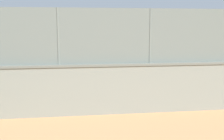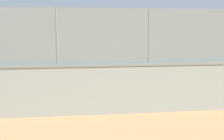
{
  "view_description": "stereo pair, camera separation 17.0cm",
  "coord_description": "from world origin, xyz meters",
  "views": [
    {
      "loc": [
        2.05,
        20.7,
        3.09
      ],
      "look_at": [
        -0.08,
        7.32,
        1.06
      ],
      "focal_mm": 47.03,
      "sensor_mm": 36.0,
      "label": 1
    },
    {
      "loc": [
        1.88,
        20.73,
        3.09
      ],
      "look_at": [
        -0.08,
        7.32,
        1.06
      ],
      "focal_mm": 47.03,
      "sensor_mm": 36.0,
      "label": 2
    }
  ],
  "objects": [
    {
      "name": "sports_ball",
      "position": [
        -1.09,
        8.23,
        0.11
      ],
      "size": [
        0.23,
        0.23,
        0.23
      ],
      "primitive_type": "sphere",
      "color": "#3399D8",
      "rests_on": "ground_plane"
    },
    {
      "name": "ground_plane",
      "position": [
        0.0,
        0.0,
        0.0
      ],
      "size": [
        260.0,
        260.0,
        0.0
      ],
      "primitive_type": "plane",
      "color": "tan"
    },
    {
      "name": "fence_panel_on_wall",
      "position": [
        2.29,
        10.6,
        2.75
      ],
      "size": [
        25.67,
        0.4,
        1.92
      ],
      "color": "slate",
      "rests_on": "perimeter_wall"
    },
    {
      "name": "perimeter_wall",
      "position": [
        2.29,
        10.6,
        0.9
      ],
      "size": [
        26.13,
        0.79,
        1.79
      ],
      "color": "gray",
      "rests_on": "ground_plane"
    },
    {
      "name": "player_crossing_court",
      "position": [
        0.41,
        7.41,
        1.0
      ],
      "size": [
        1.19,
        0.76,
        1.69
      ],
      "color": "#591919",
      "rests_on": "ground_plane"
    },
    {
      "name": "player_near_wall_returning",
      "position": [
        -2.57,
        3.93,
        0.98
      ],
      "size": [
        0.76,
        1.18,
        1.65
      ],
      "color": "black",
      "rests_on": "ground_plane"
    }
  ]
}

